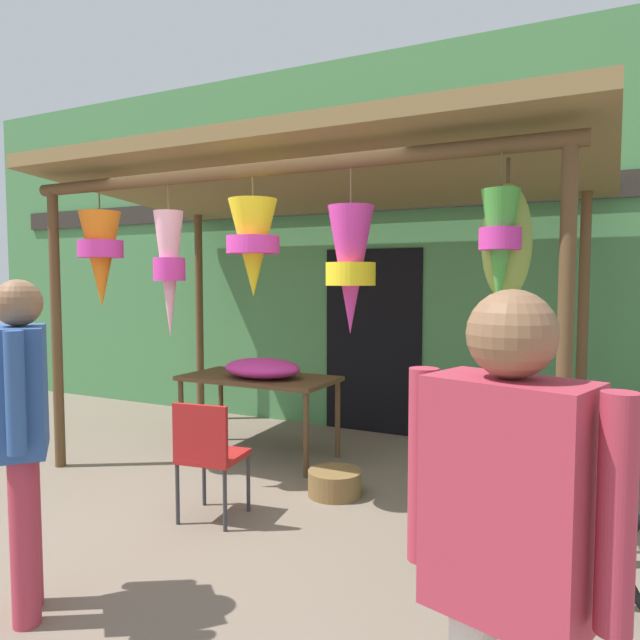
# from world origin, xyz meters

# --- Properties ---
(ground_plane) EXTENTS (30.00, 30.00, 0.00)m
(ground_plane) POSITION_xyz_m (0.00, 0.00, 0.00)
(ground_plane) COLOR #756656
(shop_facade) EXTENTS (11.83, 0.29, 4.06)m
(shop_facade) POSITION_xyz_m (0.00, 2.50, 2.03)
(shop_facade) COLOR #47844C
(shop_facade) RESTS_ON ground_plane
(market_stall_canopy) EXTENTS (4.65, 2.50, 2.73)m
(market_stall_canopy) POSITION_xyz_m (0.12, 0.76, 2.34)
(market_stall_canopy) COLOR brown
(market_stall_canopy) RESTS_ON ground_plane
(display_table) EXTENTS (1.44, 0.73, 0.77)m
(display_table) POSITION_xyz_m (-0.52, 1.03, 0.69)
(display_table) COLOR brown
(display_table) RESTS_ON ground_plane
(flower_heap_on_table) EXTENTS (0.74, 0.52, 0.18)m
(flower_heap_on_table) POSITION_xyz_m (-0.43, 0.96, 0.86)
(flower_heap_on_table) COLOR #D13399
(flower_heap_on_table) RESTS_ON display_table
(folding_chair) EXTENTS (0.45, 0.45, 0.84)m
(folding_chair) POSITION_xyz_m (-0.02, -0.39, 0.50)
(folding_chair) COLOR #AD1E1E
(folding_chair) RESTS_ON ground_plane
(wicker_basket_by_table) EXTENTS (0.42, 0.42, 0.19)m
(wicker_basket_by_table) POSITION_xyz_m (0.54, 0.45, 0.10)
(wicker_basket_by_table) COLOR brown
(wicker_basket_by_table) RESTS_ON ground_plane
(parked_bicycle) EXTENTS (1.75, 0.44, 0.92)m
(parked_bicycle) POSITION_xyz_m (2.32, -0.44, 0.35)
(parked_bicycle) COLOR black
(parked_bicycle) RESTS_ON ground_plane
(vendor_in_orange) EXTENTS (0.57, 0.32, 1.65)m
(vendor_in_orange) POSITION_xyz_m (2.22, -2.08, 0.97)
(vendor_in_orange) COLOR silver
(vendor_in_orange) RESTS_ON ground_plane
(customer_foreground) EXTENTS (0.47, 0.43, 1.67)m
(customer_foreground) POSITION_xyz_m (-0.13, -1.71, 0.99)
(customer_foreground) COLOR #B23347
(customer_foreground) RESTS_ON ground_plane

